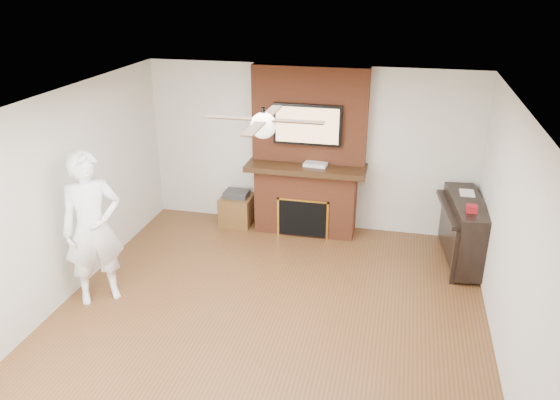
% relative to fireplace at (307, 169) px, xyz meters
% --- Properties ---
extents(room_shell, '(5.36, 5.86, 2.86)m').
position_rel_fireplace_xyz_m(room_shell, '(0.00, -2.55, 0.25)').
color(room_shell, '#513018').
rests_on(room_shell, ground).
extents(fireplace, '(1.78, 0.64, 2.50)m').
position_rel_fireplace_xyz_m(fireplace, '(0.00, 0.00, 0.00)').
color(fireplace, brown).
rests_on(fireplace, ground).
extents(tv, '(1.00, 0.08, 0.60)m').
position_rel_fireplace_xyz_m(tv, '(0.00, -0.05, 0.68)').
color(tv, black).
rests_on(tv, fireplace).
extents(ceiling_fan, '(1.21, 1.21, 0.31)m').
position_rel_fireplace_xyz_m(ceiling_fan, '(-0.00, -2.55, 1.34)').
color(ceiling_fan, black).
rests_on(ceiling_fan, room_shell).
extents(person, '(0.83, 0.79, 1.89)m').
position_rel_fireplace_xyz_m(person, '(-2.10, -2.50, -0.05)').
color(person, white).
rests_on(person, ground).
extents(side_table, '(0.49, 0.49, 0.56)m').
position_rel_fireplace_xyz_m(side_table, '(-1.10, -0.07, -0.74)').
color(side_table, '#553718').
rests_on(side_table, ground).
extents(piano, '(0.66, 1.43, 1.00)m').
position_rel_fireplace_xyz_m(piano, '(2.28, -0.55, -0.51)').
color(piano, black).
rests_on(piano, ground).
extents(cable_box, '(0.35, 0.22, 0.05)m').
position_rel_fireplace_xyz_m(cable_box, '(0.14, -0.10, 0.11)').
color(cable_box, silver).
rests_on(cable_box, fireplace).
extents(candle_orange, '(0.06, 0.06, 0.13)m').
position_rel_fireplace_xyz_m(candle_orange, '(-0.12, -0.18, -0.93)').
color(candle_orange, red).
rests_on(candle_orange, ground).
extents(candle_green, '(0.07, 0.07, 0.10)m').
position_rel_fireplace_xyz_m(candle_green, '(0.07, -0.22, -0.94)').
color(candle_green, '#3B7D32').
rests_on(candle_green, ground).
extents(candle_cream, '(0.08, 0.08, 0.11)m').
position_rel_fireplace_xyz_m(candle_cream, '(0.12, -0.25, -0.94)').
color(candle_cream, '#C5AD9D').
rests_on(candle_cream, ground).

